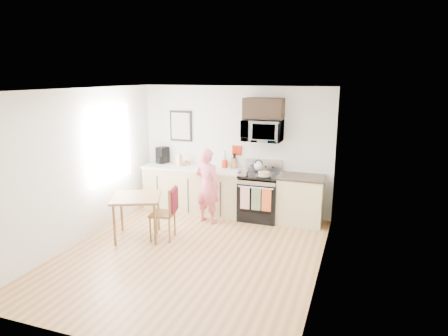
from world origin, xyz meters
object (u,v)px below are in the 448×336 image
(microwave, at_px, (263,131))
(chair, at_px, (170,206))
(dining_table, at_px, (137,201))
(person, at_px, (207,186))
(cake, at_px, (264,174))
(range, at_px, (260,198))

(microwave, bearing_deg, chair, -126.73)
(dining_table, bearing_deg, person, 51.59)
(microwave, distance_m, dining_table, 2.72)
(microwave, relative_size, cake, 2.74)
(range, xyz_separation_m, person, (-0.90, -0.53, 0.30))
(microwave, height_order, dining_table, microwave)
(range, xyz_separation_m, chair, (-1.21, -1.52, 0.17))
(person, relative_size, chair, 1.55)
(chair, relative_size, cake, 3.41)
(microwave, relative_size, person, 0.52)
(person, height_order, cake, person)
(chair, height_order, cake, cake)
(chair, bearing_deg, person, 61.73)
(range, bearing_deg, microwave, 90.06)
(microwave, height_order, chair, microwave)
(microwave, bearing_deg, person, -145.15)
(dining_table, bearing_deg, chair, 11.64)
(microwave, xyz_separation_m, cake, (0.12, -0.29, -0.79))
(person, bearing_deg, chair, 87.46)
(range, distance_m, microwave, 1.33)
(range, relative_size, microwave, 1.53)
(range, distance_m, dining_table, 2.43)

